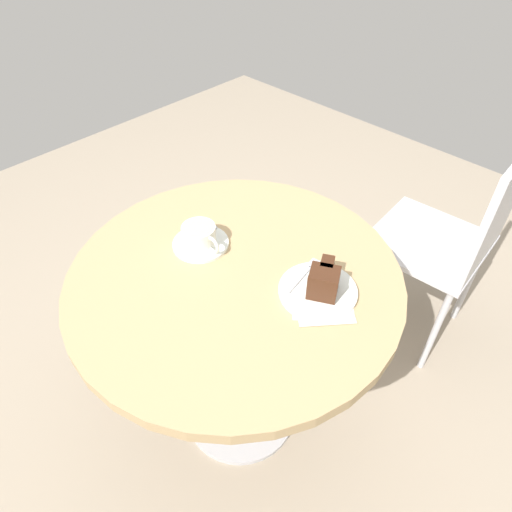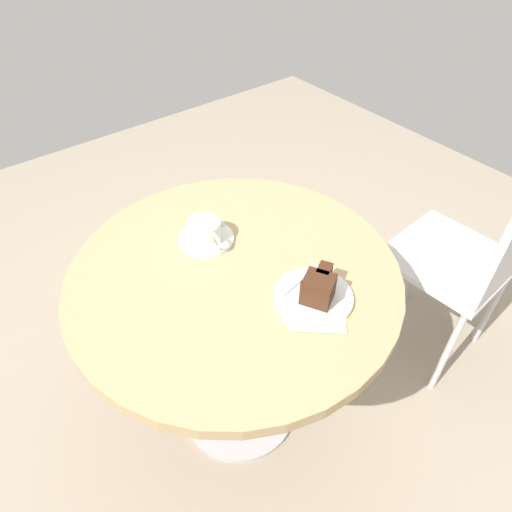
{
  "view_description": "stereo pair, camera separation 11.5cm",
  "coord_description": "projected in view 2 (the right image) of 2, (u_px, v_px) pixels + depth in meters",
  "views": [
    {
      "loc": [
        0.61,
        -0.55,
        1.53
      ],
      "look_at": [
        0.02,
        0.05,
        0.74
      ],
      "focal_mm": 32.0,
      "sensor_mm": 36.0,
      "label": 1
    },
    {
      "loc": [
        0.69,
        -0.47,
        1.53
      ],
      "look_at": [
        0.02,
        0.05,
        0.74
      ],
      "focal_mm": 32.0,
      "sensor_mm": 36.0,
      "label": 2
    }
  ],
  "objects": [
    {
      "name": "cafe_chair",
      "position": [
        479.0,
        255.0,
        1.48
      ],
      "size": [
        0.41,
        0.41,
        0.87
      ],
      "rotation": [
        0.0,
        0.0,
        4.78
      ],
      "color": "#BCBCC1",
      "rests_on": "ground"
    },
    {
      "name": "cafe_table",
      "position": [
        235.0,
        299.0,
        1.24
      ],
      "size": [
        0.86,
        0.86,
        0.7
      ],
      "color": "tan",
      "rests_on": "ground"
    },
    {
      "name": "ground_plane",
      "position": [
        240.0,
        410.0,
        1.65
      ],
      "size": [
        4.4,
        4.4,
        0.01
      ],
      "primitive_type": "cube",
      "color": "gray",
      "rests_on": "ground"
    },
    {
      "name": "teaspoon",
      "position": [
        211.0,
        225.0,
        1.29
      ],
      "size": [
        0.05,
        0.1,
        0.0
      ],
      "rotation": [
        0.0,
        0.0,
        1.18
      ],
      "color": "#B7B7BC",
      "rests_on": "saucer"
    },
    {
      "name": "cake_slice",
      "position": [
        319.0,
        287.0,
        1.07
      ],
      "size": [
        0.09,
        0.11,
        0.07
      ],
      "rotation": [
        0.0,
        0.0,
        2.07
      ],
      "color": "#381E14",
      "rests_on": "cake_plate"
    },
    {
      "name": "coffee_cup",
      "position": [
        205.0,
        231.0,
        1.23
      ],
      "size": [
        0.12,
        0.09,
        0.06
      ],
      "color": "silver",
      "rests_on": "saucer"
    },
    {
      "name": "napkin",
      "position": [
        316.0,
        307.0,
        1.08
      ],
      "size": [
        0.21,
        0.21,
        0.0
      ],
      "rotation": [
        0.0,
        0.0,
        5.42
      ],
      "color": "silver",
      "rests_on": "cafe_table"
    },
    {
      "name": "fork",
      "position": [
        305.0,
        276.0,
        1.13
      ],
      "size": [
        0.04,
        0.14,
        0.0
      ],
      "rotation": [
        0.0,
        0.0,
        1.73
      ],
      "color": "#B7B7BC",
      "rests_on": "cake_plate"
    },
    {
      "name": "cake_plate",
      "position": [
        313.0,
        297.0,
        1.1
      ],
      "size": [
        0.19,
        0.19,
        0.01
      ],
      "color": "silver",
      "rests_on": "cafe_table"
    },
    {
      "name": "saucer",
      "position": [
        206.0,
        239.0,
        1.26
      ],
      "size": [
        0.15,
        0.15,
        0.01
      ],
      "color": "silver",
      "rests_on": "cafe_table"
    }
  ]
}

